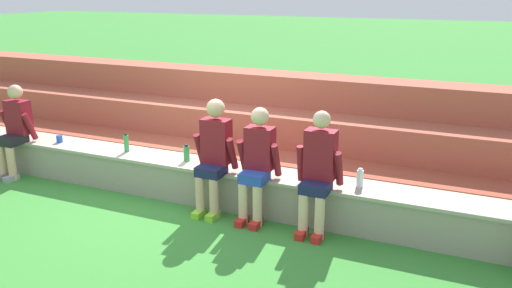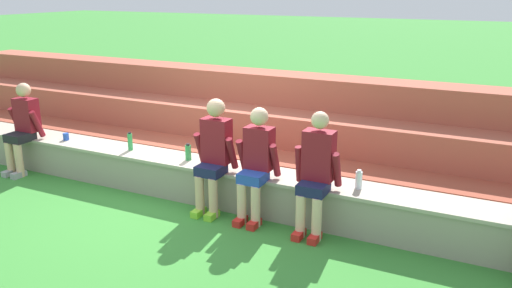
{
  "view_description": "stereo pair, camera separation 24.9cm",
  "coord_description": "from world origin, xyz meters",
  "px_view_note": "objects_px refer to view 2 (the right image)",
  "views": [
    {
      "loc": [
        3.45,
        -5.2,
        2.66
      ],
      "look_at": [
        1.02,
        0.25,
        0.84
      ],
      "focal_mm": 36.7,
      "sensor_mm": 36.0,
      "label": 1
    },
    {
      "loc": [
        3.67,
        -5.09,
        2.66
      ],
      "look_at": [
        1.02,
        0.25,
        0.84
      ],
      "focal_mm": 36.7,
      "sensor_mm": 36.0,
      "label": 2
    }
  ],
  "objects_px": {
    "person_far_left": "(23,126)",
    "person_center": "(256,162)",
    "water_bottle_near_right": "(188,152)",
    "plastic_cup_middle": "(66,137)",
    "person_left_of_center": "(214,153)",
    "person_right_of_center": "(316,171)",
    "water_bottle_mid_left": "(130,142)",
    "water_bottle_center_gap": "(359,180)"
  },
  "relations": [
    {
      "from": "person_left_of_center",
      "to": "plastic_cup_middle",
      "type": "distance_m",
      "value": 2.65
    },
    {
      "from": "plastic_cup_middle",
      "to": "water_bottle_center_gap",
      "type": "bearing_deg",
      "value": 0.43
    },
    {
      "from": "person_center",
      "to": "person_right_of_center",
      "type": "distance_m",
      "value": 0.74
    },
    {
      "from": "water_bottle_near_right",
      "to": "plastic_cup_middle",
      "type": "height_order",
      "value": "water_bottle_near_right"
    },
    {
      "from": "person_left_of_center",
      "to": "plastic_cup_middle",
      "type": "height_order",
      "value": "person_left_of_center"
    },
    {
      "from": "person_left_of_center",
      "to": "person_right_of_center",
      "type": "relative_size",
      "value": 1.01
    },
    {
      "from": "person_right_of_center",
      "to": "water_bottle_center_gap",
      "type": "relative_size",
      "value": 6.28
    },
    {
      "from": "person_far_left",
      "to": "water_bottle_center_gap",
      "type": "height_order",
      "value": "person_far_left"
    },
    {
      "from": "person_center",
      "to": "water_bottle_near_right",
      "type": "xyz_separation_m",
      "value": [
        -1.09,
        0.24,
        -0.11
      ]
    },
    {
      "from": "person_far_left",
      "to": "person_left_of_center",
      "type": "distance_m",
      "value": 3.22
    },
    {
      "from": "person_left_of_center",
      "to": "water_bottle_mid_left",
      "type": "relative_size",
      "value": 5.49
    },
    {
      "from": "person_center",
      "to": "water_bottle_near_right",
      "type": "height_order",
      "value": "person_center"
    },
    {
      "from": "person_far_left",
      "to": "water_bottle_near_right",
      "type": "distance_m",
      "value": 2.7
    },
    {
      "from": "person_left_of_center",
      "to": "person_right_of_center",
      "type": "height_order",
      "value": "person_left_of_center"
    },
    {
      "from": "water_bottle_mid_left",
      "to": "water_bottle_near_right",
      "type": "relative_size",
      "value": 1.16
    },
    {
      "from": "water_bottle_near_right",
      "to": "person_center",
      "type": "bearing_deg",
      "value": -12.38
    },
    {
      "from": "person_right_of_center",
      "to": "water_bottle_mid_left",
      "type": "height_order",
      "value": "person_right_of_center"
    },
    {
      "from": "water_bottle_near_right",
      "to": "plastic_cup_middle",
      "type": "relative_size",
      "value": 2.14
    },
    {
      "from": "person_center",
      "to": "water_bottle_mid_left",
      "type": "relative_size",
      "value": 5.28
    },
    {
      "from": "person_left_of_center",
      "to": "water_bottle_center_gap",
      "type": "relative_size",
      "value": 6.34
    },
    {
      "from": "water_bottle_center_gap",
      "to": "water_bottle_near_right",
      "type": "xyz_separation_m",
      "value": [
        -2.24,
        -0.0,
        -0.0
      ]
    },
    {
      "from": "water_bottle_center_gap",
      "to": "water_bottle_near_right",
      "type": "distance_m",
      "value": 2.24
    },
    {
      "from": "person_left_of_center",
      "to": "person_center",
      "type": "distance_m",
      "value": 0.56
    },
    {
      "from": "water_bottle_mid_left",
      "to": "person_far_left",
      "type": "bearing_deg",
      "value": -171.02
    },
    {
      "from": "water_bottle_center_gap",
      "to": "person_center",
      "type": "bearing_deg",
      "value": -168.08
    },
    {
      "from": "person_left_of_center",
      "to": "person_right_of_center",
      "type": "bearing_deg",
      "value": -0.67
    },
    {
      "from": "person_right_of_center",
      "to": "person_left_of_center",
      "type": "bearing_deg",
      "value": 179.33
    },
    {
      "from": "person_far_left",
      "to": "water_bottle_center_gap",
      "type": "bearing_deg",
      "value": 3.18
    },
    {
      "from": "person_far_left",
      "to": "water_bottle_near_right",
      "type": "bearing_deg",
      "value": 5.78
    },
    {
      "from": "person_far_left",
      "to": "person_center",
      "type": "relative_size",
      "value": 0.99
    },
    {
      "from": "person_right_of_center",
      "to": "person_center",
      "type": "bearing_deg",
      "value": 178.09
    },
    {
      "from": "person_center",
      "to": "person_left_of_center",
      "type": "bearing_deg",
      "value": -179.04
    },
    {
      "from": "person_center",
      "to": "plastic_cup_middle",
      "type": "xyz_separation_m",
      "value": [
        -3.19,
        0.21,
        -0.16
      ]
    },
    {
      "from": "water_bottle_center_gap",
      "to": "plastic_cup_middle",
      "type": "distance_m",
      "value": 4.34
    },
    {
      "from": "person_center",
      "to": "water_bottle_mid_left",
      "type": "distance_m",
      "value": 2.05
    },
    {
      "from": "person_center",
      "to": "person_right_of_center",
      "type": "xyz_separation_m",
      "value": [
        0.74,
        -0.02,
        0.01
      ]
    },
    {
      "from": "water_bottle_center_gap",
      "to": "plastic_cup_middle",
      "type": "xyz_separation_m",
      "value": [
        -4.34,
        -0.03,
        -0.05
      ]
    },
    {
      "from": "person_far_left",
      "to": "person_right_of_center",
      "type": "bearing_deg",
      "value": 0.09
    },
    {
      "from": "water_bottle_mid_left",
      "to": "plastic_cup_middle",
      "type": "distance_m",
      "value": 1.16
    },
    {
      "from": "person_left_of_center",
      "to": "person_right_of_center",
      "type": "distance_m",
      "value": 1.3
    },
    {
      "from": "water_bottle_center_gap",
      "to": "water_bottle_mid_left",
      "type": "height_order",
      "value": "water_bottle_mid_left"
    },
    {
      "from": "water_bottle_center_gap",
      "to": "water_bottle_mid_left",
      "type": "distance_m",
      "value": 3.18
    }
  ]
}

